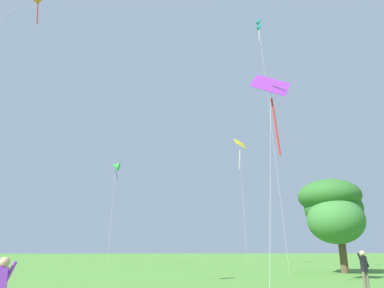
# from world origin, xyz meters

# --- Properties ---
(kite_purple_streamer) EXTENTS (4.03, 5.77, 11.85)m
(kite_purple_streamer) POSITION_xyz_m (8.51, 13.19, 9.82)
(kite_purple_streamer) COLOR purple
(kite_purple_streamer) RESTS_ON ground_plane
(kite_yellow_diamond) EXTENTS (2.59, 7.19, 17.11)m
(kite_yellow_diamond) POSITION_xyz_m (15.73, 42.43, 15.27)
(kite_yellow_diamond) COLOR yellow
(kite_yellow_diamond) RESTS_ON ground_plane
(kite_teal_box) EXTENTS (1.45, 6.14, 24.75)m
(kite_teal_box) POSITION_xyz_m (13.09, 25.94, 23.69)
(kite_teal_box) COLOR teal
(kite_teal_box) RESTS_ON ground_plane
(kite_green_small) EXTENTS (1.35, 9.28, 13.38)m
(kite_green_small) POSITION_xyz_m (-1.31, 44.19, 12.71)
(kite_green_small) COLOR green
(kite_green_small) RESTS_ON ground_plane
(person_with_spool) EXTENTS (0.52, 0.22, 1.62)m
(person_with_spool) POSITION_xyz_m (-1.81, 4.45, 0.97)
(person_with_spool) COLOR #2D3351
(person_with_spool) RESTS_ON ground_plane
(person_far_back) EXTENTS (0.56, 0.24, 1.74)m
(person_far_back) POSITION_xyz_m (11.02, 10.44, 1.05)
(person_far_back) COLOR #665B4C
(person_far_back) RESTS_ON ground_plane
(tree_left_oak) EXTENTS (5.26, 5.67, 7.53)m
(tree_left_oak) POSITION_xyz_m (17.46, 23.16, 5.07)
(tree_left_oak) COLOR brown
(tree_left_oak) RESTS_ON ground_plane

